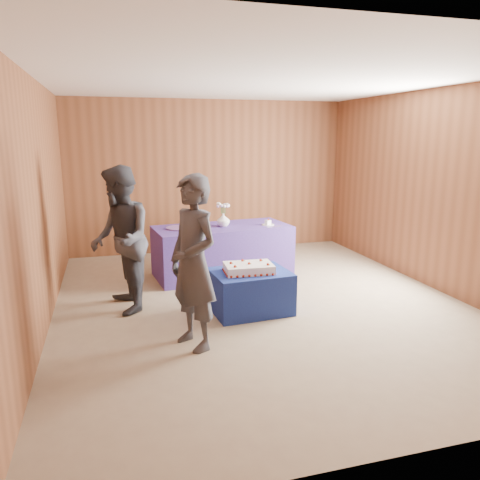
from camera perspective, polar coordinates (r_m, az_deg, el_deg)
name	(u,v)px	position (r m, az deg, el deg)	size (l,w,h in m)	color
ground	(261,303)	(5.98, 2.56, -7.72)	(6.00, 6.00, 0.00)	gray
room_shell	(262,159)	(5.61, 2.75, 9.81)	(5.04, 6.04, 2.72)	brown
cake_table	(250,291)	(5.64, 1.25, -6.28)	(0.90, 0.70, 0.50)	navy
serving_table	(222,251)	(7.07, -2.16, -1.31)	(2.00, 0.90, 0.75)	#4D3592
sheet_cake	(249,268)	(5.51, 1.07, -3.45)	(0.61, 0.44, 0.14)	white
vase	(223,220)	(6.96, -2.05, 2.47)	(0.19, 0.19, 0.20)	white
flower_spray	(223,205)	(6.93, -2.07, 4.33)	(0.20, 0.20, 0.15)	#29672E
platter	(180,228)	(6.86, -7.38, 1.46)	(0.39, 0.39, 0.02)	#694993
plate	(268,225)	(7.09, 3.42, 1.87)	(0.19, 0.19, 0.01)	silver
cake_slice	(268,222)	(7.08, 3.43, 2.19)	(0.10, 0.09, 0.09)	white
knife	(274,227)	(6.98, 4.22, 1.65)	(0.26, 0.02, 0.00)	silver
guest_left	(193,263)	(4.57, -5.71, -2.81)	(0.63, 0.41, 1.73)	#363740
guest_right	(121,240)	(5.68, -14.35, -0.01)	(0.85, 0.66, 1.75)	#30323A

